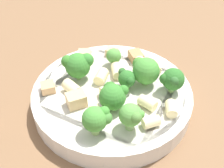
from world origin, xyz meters
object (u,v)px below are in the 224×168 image
object	(u,v)px
chicken_chunk_1	(112,52)
rigatoni_8	(141,65)
broccoli_floret_0	(114,56)
chicken_chunk_3	(48,87)
rigatoni_4	(171,109)
chicken_chunk_4	(136,56)
broccoli_floret_5	(78,64)
chicken_chunk_2	(85,56)
rigatoni_5	(117,71)
rigatoni_7	(151,122)
chicken_chunk_0	(76,100)
broccoli_floret_7	(127,79)
broccoli_floret_2	(113,96)
broccoli_floret_1	(172,79)
rigatoni_0	(102,76)
broccoli_floret_4	(132,116)
rigatoni_1	(156,67)
broccoli_floret_6	(97,119)
pasta_bowl	(112,95)
rigatoni_2	(72,88)
rigatoni_3	(147,103)
broccoli_floret_3	(145,70)
rigatoni_9	(98,113)
rigatoni_6	(109,91)

from	to	relation	value
chicken_chunk_1	rigatoni_8	bearing A→B (deg)	-81.17
broccoli_floret_0	chicken_chunk_1	world-z (taller)	broccoli_floret_0
chicken_chunk_3	chicken_chunk_1	bearing A→B (deg)	4.03
rigatoni_4	chicken_chunk_4	size ratio (longest dim) A/B	0.91
broccoli_floret_5	chicken_chunk_2	bearing A→B (deg)	41.63
rigatoni_8	chicken_chunk_1	distance (m)	0.06
rigatoni_5	rigatoni_7	size ratio (longest dim) A/B	1.26
chicken_chunk_0	chicken_chunk_3	distance (m)	0.05
broccoli_floret_7	chicken_chunk_1	xyz separation A→B (m)	(0.04, 0.08, -0.01)
broccoli_floret_2	chicken_chunk_4	world-z (taller)	broccoli_floret_2
broccoli_floret_1	chicken_chunk_1	size ratio (longest dim) A/B	2.02
rigatoni_0	chicken_chunk_1	xyz separation A→B (m)	(0.05, 0.04, -0.00)
rigatoni_7	rigatoni_4	bearing A→B (deg)	-1.67
rigatoni_8	chicken_chunk_4	xyz separation A→B (m)	(0.01, 0.02, -0.00)
broccoli_floret_4	rigatoni_1	xyz separation A→B (m)	(0.11, 0.06, -0.02)
broccoli_floret_6	chicken_chunk_0	world-z (taller)	broccoli_floret_6
pasta_bowl	rigatoni_2	world-z (taller)	rigatoni_2
broccoli_floret_0	rigatoni_0	xyz separation A→B (m)	(-0.04, -0.02, -0.01)
rigatoni_5	rigatoni_8	world-z (taller)	rigatoni_8
broccoli_floret_0	rigatoni_4	world-z (taller)	broccoli_floret_0
pasta_bowl	chicken_chunk_4	xyz separation A→B (m)	(0.08, 0.03, 0.02)
broccoli_floret_1	rigatoni_7	size ratio (longest dim) A/B	1.76
rigatoni_7	rigatoni_3	bearing A→B (deg)	52.36
broccoli_floret_4	broccoli_floret_3	bearing A→B (deg)	35.07
broccoli_floret_2	chicken_chunk_4	xyz separation A→B (m)	(0.10, 0.06, -0.01)
broccoli_floret_0	rigatoni_8	size ratio (longest dim) A/B	1.19
rigatoni_8	chicken_chunk_1	size ratio (longest dim) A/B	1.37
pasta_bowl	rigatoni_4	size ratio (longest dim) A/B	10.37
rigatoni_3	rigatoni_5	xyz separation A→B (m)	(0.01, 0.08, 0.00)
broccoli_floret_3	rigatoni_0	xyz separation A→B (m)	(-0.04, 0.04, -0.02)
broccoli_floret_6	rigatoni_0	world-z (taller)	broccoli_floret_6
rigatoni_2	rigatoni_9	xyz separation A→B (m)	(-0.00, -0.06, -0.00)
rigatoni_1	chicken_chunk_2	bearing A→B (deg)	127.24
rigatoni_1	rigatoni_9	distance (m)	0.13
broccoli_floret_0	broccoli_floret_2	distance (m)	0.09
broccoli_floret_1	broccoli_floret_7	distance (m)	0.06
rigatoni_6	rigatoni_8	bearing A→B (deg)	10.35
rigatoni_1	rigatoni_9	bearing A→B (deg)	-170.94
broccoli_floret_1	chicken_chunk_2	distance (m)	0.15
chicken_chunk_0	pasta_bowl	bearing A→B (deg)	-6.60
rigatoni_0	rigatoni_7	xyz separation A→B (m)	(-0.01, -0.11, -0.00)
rigatoni_5	broccoli_floret_3	bearing A→B (deg)	-64.56
broccoli_floret_7	rigatoni_5	size ratio (longest dim) A/B	1.13
chicken_chunk_3	broccoli_floret_3	bearing A→B (deg)	-32.91
broccoli_floret_2	rigatoni_0	bearing A→B (deg)	66.63
rigatoni_4	chicken_chunk_1	distance (m)	0.15
broccoli_floret_1	broccoli_floret_6	bearing A→B (deg)	176.19
pasta_bowl	rigatoni_6	size ratio (longest dim) A/B	9.60
broccoli_floret_1	chicken_chunk_0	xyz separation A→B (m)	(-0.12, 0.06, -0.01)
rigatoni_4	chicken_chunk_0	bearing A→B (deg)	133.41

